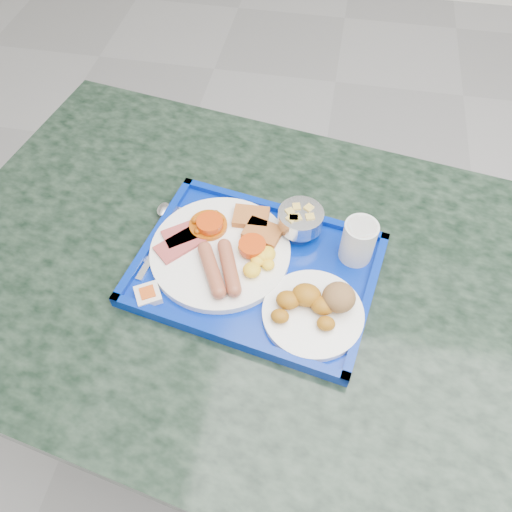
{
  "coord_description": "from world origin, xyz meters",
  "views": [
    {
      "loc": [
        -0.67,
        -0.37,
        1.6
      ],
      "look_at": [
        -0.77,
        0.17,
        0.86
      ],
      "focal_mm": 35.0,
      "sensor_mm": 36.0,
      "label": 1
    }
  ],
  "objects": [
    {
      "name": "bread_plate",
      "position": [
        -0.64,
        0.09,
        0.84
      ],
      "size": [
        0.18,
        0.18,
        0.06
      ],
      "rotation": [
        0.0,
        0.0,
        0.42
      ],
      "color": "white",
      "rests_on": "tray"
    },
    {
      "name": "table",
      "position": [
        -0.77,
        0.17,
        0.6
      ],
      "size": [
        1.41,
        1.06,
        0.8
      ],
      "rotation": [
        0.0,
        0.0,
        -0.17
      ],
      "color": "slate",
      "rests_on": "floor"
    },
    {
      "name": "jam_packet",
      "position": [
        -0.95,
        0.07,
        0.83
      ],
      "size": [
        0.06,
        0.06,
        0.02
      ],
      "rotation": [
        0.0,
        0.0,
        0.54
      ],
      "color": "white",
      "rests_on": "tray"
    },
    {
      "name": "main_plate",
      "position": [
        -0.83,
        0.19,
        0.83
      ],
      "size": [
        0.27,
        0.27,
        0.04
      ],
      "rotation": [
        0.0,
        0.0,
        0.34
      ],
      "color": "white",
      "rests_on": "tray"
    },
    {
      "name": "spoon",
      "position": [
        -0.98,
        0.25,
        0.82
      ],
      "size": [
        0.04,
        0.16,
        0.01
      ],
      "rotation": [
        0.0,
        0.0,
        -0.15
      ],
      "color": "#BCBCBF",
      "rests_on": "tray"
    },
    {
      "name": "tray",
      "position": [
        -0.77,
        0.17,
        0.81
      ],
      "size": [
        0.5,
        0.4,
        0.03
      ],
      "rotation": [
        0.0,
        0.0,
        -0.18
      ],
      "color": "#03239B",
      "rests_on": "table"
    },
    {
      "name": "fruit_bowl",
      "position": [
        -0.7,
        0.27,
        0.86
      ],
      "size": [
        0.09,
        0.09,
        0.06
      ],
      "color": "#BCBCBF",
      "rests_on": "tray"
    },
    {
      "name": "knife",
      "position": [
        -0.96,
        0.19,
        0.82
      ],
      "size": [
        0.04,
        0.19,
        0.0
      ],
      "primitive_type": "cube",
      "rotation": [
        0.0,
        0.0,
        -0.16
      ],
      "color": "#BCBCBF",
      "rests_on": "tray"
    },
    {
      "name": "juice_cup",
      "position": [
        -0.58,
        0.23,
        0.87
      ],
      "size": [
        0.06,
        0.06,
        0.09
      ],
      "color": "silver",
      "rests_on": "tray"
    }
  ]
}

